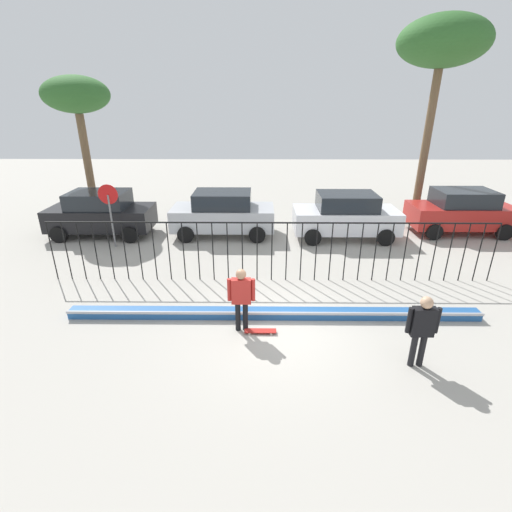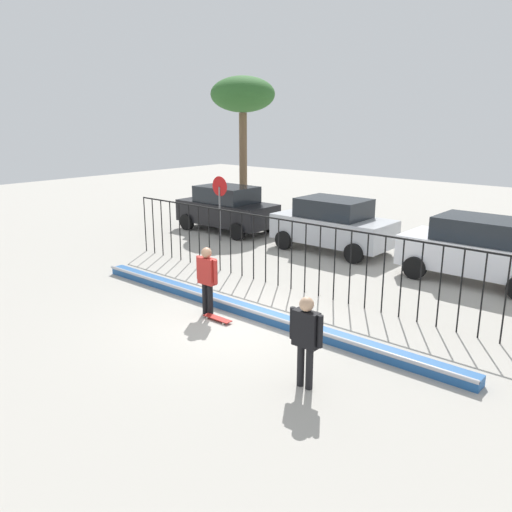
{
  "view_description": "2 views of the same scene",
  "coord_description": "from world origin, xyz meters",
  "px_view_note": "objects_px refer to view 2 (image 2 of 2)",
  "views": [
    {
      "loc": [
        -0.39,
        -8.09,
        5.41
      ],
      "look_at": [
        -0.49,
        1.36,
        1.48
      ],
      "focal_mm": 26.27,
      "sensor_mm": 36.0,
      "label": 1
    },
    {
      "loc": [
        7.91,
        -8.3,
        4.71
      ],
      "look_at": [
        -0.23,
        1.12,
        1.36
      ],
      "focal_mm": 36.59,
      "sensor_mm": 36.0,
      "label": 2
    }
  ],
  "objects_px": {
    "skateboard": "(217,318)",
    "palm_tree_short": "(243,98)",
    "parked_car_black": "(227,208)",
    "stop_sign": "(220,199)",
    "skateboarder": "(207,275)",
    "parked_car_white": "(478,249)",
    "camera_operator": "(306,334)",
    "parked_car_silver": "(333,224)"
  },
  "relations": [
    {
      "from": "skateboarder",
      "to": "skateboard",
      "type": "bearing_deg",
      "value": -42.2
    },
    {
      "from": "skateboard",
      "to": "camera_operator",
      "type": "relative_size",
      "value": 0.47
    },
    {
      "from": "camera_operator",
      "to": "palm_tree_short",
      "type": "xyz_separation_m",
      "value": [
        -11.56,
        11.12,
        4.49
      ]
    },
    {
      "from": "parked_car_black",
      "to": "palm_tree_short",
      "type": "xyz_separation_m",
      "value": [
        -1.36,
        2.54,
        4.54
      ]
    },
    {
      "from": "parked_car_white",
      "to": "stop_sign",
      "type": "height_order",
      "value": "stop_sign"
    },
    {
      "from": "parked_car_black",
      "to": "stop_sign",
      "type": "xyz_separation_m",
      "value": [
        1.01,
        -1.42,
        0.64
      ]
    },
    {
      "from": "parked_car_black",
      "to": "stop_sign",
      "type": "distance_m",
      "value": 1.85
    },
    {
      "from": "skateboard",
      "to": "palm_tree_short",
      "type": "distance_m",
      "value": 13.95
    },
    {
      "from": "skateboarder",
      "to": "parked_car_black",
      "type": "height_order",
      "value": "parked_car_black"
    },
    {
      "from": "parked_car_black",
      "to": "skateboarder",
      "type": "bearing_deg",
      "value": -45.44
    },
    {
      "from": "camera_operator",
      "to": "parked_car_black",
      "type": "distance_m",
      "value": 13.33
    },
    {
      "from": "skateboard",
      "to": "parked_car_silver",
      "type": "height_order",
      "value": "parked_car_silver"
    },
    {
      "from": "camera_operator",
      "to": "parked_car_white",
      "type": "xyz_separation_m",
      "value": [
        0.16,
        8.36,
        -0.05
      ]
    },
    {
      "from": "skateboarder",
      "to": "parked_car_silver",
      "type": "distance_m",
      "value": 7.38
    },
    {
      "from": "skateboard",
      "to": "parked_car_white",
      "type": "bearing_deg",
      "value": 64.49
    },
    {
      "from": "skateboarder",
      "to": "palm_tree_short",
      "type": "xyz_separation_m",
      "value": [
        -7.68,
        9.78,
        4.5
      ]
    },
    {
      "from": "palm_tree_short",
      "to": "parked_car_black",
      "type": "bearing_deg",
      "value": -61.85
    },
    {
      "from": "stop_sign",
      "to": "palm_tree_short",
      "type": "distance_m",
      "value": 6.04
    },
    {
      "from": "skateboard",
      "to": "stop_sign",
      "type": "height_order",
      "value": "stop_sign"
    },
    {
      "from": "parked_car_black",
      "to": "palm_tree_short",
      "type": "distance_m",
      "value": 5.38
    },
    {
      "from": "skateboard",
      "to": "skateboarder",
      "type": "bearing_deg",
      "value": 163.82
    },
    {
      "from": "skateboard",
      "to": "parked_car_silver",
      "type": "xyz_separation_m",
      "value": [
        -1.59,
        7.44,
        0.91
      ]
    },
    {
      "from": "camera_operator",
      "to": "parked_car_white",
      "type": "bearing_deg",
      "value": -36.96
    },
    {
      "from": "parked_car_white",
      "to": "parked_car_black",
      "type": "bearing_deg",
      "value": -179.75
    },
    {
      "from": "camera_operator",
      "to": "palm_tree_short",
      "type": "bearing_deg",
      "value": 10.21
    },
    {
      "from": "parked_car_black",
      "to": "parked_car_silver",
      "type": "relative_size",
      "value": 1.0
    },
    {
      "from": "skateboard",
      "to": "parked_car_white",
      "type": "distance_m",
      "value": 8.05
    },
    {
      "from": "parked_car_black",
      "to": "stop_sign",
      "type": "bearing_deg",
      "value": -51.24
    },
    {
      "from": "skateboard",
      "to": "parked_car_silver",
      "type": "distance_m",
      "value": 7.66
    },
    {
      "from": "stop_sign",
      "to": "palm_tree_short",
      "type": "relative_size",
      "value": 0.39
    },
    {
      "from": "skateboarder",
      "to": "parked_car_white",
      "type": "relative_size",
      "value": 0.39
    },
    {
      "from": "skateboarder",
      "to": "stop_sign",
      "type": "height_order",
      "value": "stop_sign"
    },
    {
      "from": "skateboarder",
      "to": "parked_car_black",
      "type": "bearing_deg",
      "value": 106.07
    },
    {
      "from": "parked_car_black",
      "to": "stop_sign",
      "type": "relative_size",
      "value": 1.72
    },
    {
      "from": "parked_car_white",
      "to": "palm_tree_short",
      "type": "relative_size",
      "value": 0.67
    },
    {
      "from": "skateboard",
      "to": "parked_car_black",
      "type": "xyz_separation_m",
      "value": [
        -6.79,
        7.38,
        0.91
      ]
    },
    {
      "from": "skateboarder",
      "to": "parked_car_silver",
      "type": "height_order",
      "value": "parked_car_silver"
    },
    {
      "from": "skateboard",
      "to": "palm_tree_short",
      "type": "bearing_deg",
      "value": 130.37
    },
    {
      "from": "skateboard",
      "to": "parked_car_white",
      "type": "height_order",
      "value": "parked_car_white"
    },
    {
      "from": "palm_tree_short",
      "to": "skateboard",
      "type": "bearing_deg",
      "value": -50.6
    },
    {
      "from": "skateboard",
      "to": "parked_car_black",
      "type": "height_order",
      "value": "parked_car_black"
    },
    {
      "from": "skateboarder",
      "to": "parked_car_black",
      "type": "xyz_separation_m",
      "value": [
        -6.32,
        7.24,
        -0.04
      ]
    }
  ]
}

